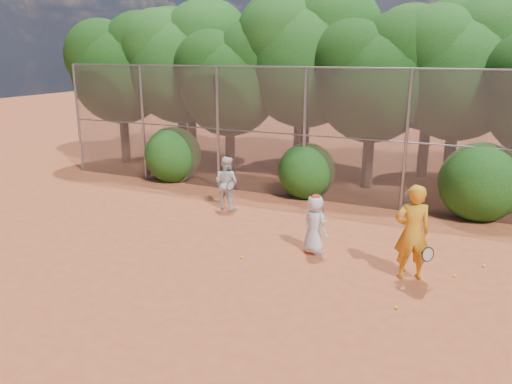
% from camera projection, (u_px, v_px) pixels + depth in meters
% --- Properties ---
extents(ground, '(80.00, 80.00, 0.00)m').
position_uv_depth(ground, '(249.00, 281.00, 10.01)').
color(ground, '#AA4926').
rests_on(ground, ground).
extents(fence_back, '(20.05, 0.09, 4.03)m').
position_uv_depth(fence_back, '(333.00, 135.00, 14.74)').
color(fence_back, gray).
rests_on(fence_back, ground).
extents(tree_0, '(4.38, 3.81, 6.00)m').
position_uv_depth(tree_0, '(122.00, 65.00, 19.78)').
color(tree_0, black).
rests_on(tree_0, ground).
extents(tree_1, '(4.64, 4.03, 6.35)m').
position_uv_depth(tree_1, '(182.00, 59.00, 19.15)').
color(tree_1, black).
rests_on(tree_1, ground).
extents(tree_2, '(3.99, 3.47, 5.47)m').
position_uv_depth(tree_2, '(231.00, 77.00, 17.68)').
color(tree_2, black).
rests_on(tree_2, ground).
extents(tree_3, '(4.89, 4.26, 6.70)m').
position_uv_depth(tree_3, '(308.00, 53.00, 17.33)').
color(tree_3, black).
rests_on(tree_3, ground).
extents(tree_4, '(4.19, 3.64, 5.73)m').
position_uv_depth(tree_4, '(375.00, 74.00, 15.96)').
color(tree_4, black).
rests_on(tree_4, ground).
extents(tree_5, '(4.51, 3.92, 6.17)m').
position_uv_depth(tree_5, '(461.00, 65.00, 15.58)').
color(tree_5, black).
rests_on(tree_5, ground).
extents(tree_9, '(4.83, 4.20, 6.62)m').
position_uv_depth(tree_9, '(191.00, 54.00, 21.51)').
color(tree_9, black).
rests_on(tree_9, ground).
extents(tree_10, '(5.15, 4.48, 7.06)m').
position_uv_depth(tree_10, '(303.00, 47.00, 19.59)').
color(tree_10, black).
rests_on(tree_10, ground).
extents(tree_11, '(4.64, 4.03, 6.35)m').
position_uv_depth(tree_11, '(434.00, 60.00, 17.35)').
color(tree_11, black).
rests_on(tree_11, ground).
extents(bush_0, '(2.00, 2.00, 2.00)m').
position_uv_depth(bush_0, '(173.00, 152.00, 17.67)').
color(bush_0, '#184A12').
rests_on(bush_0, ground).
extents(bush_1, '(1.80, 1.80, 1.80)m').
position_uv_depth(bush_1, '(307.00, 168.00, 15.68)').
color(bush_1, '#184A12').
rests_on(bush_1, ground).
extents(bush_2, '(2.20, 2.20, 2.20)m').
position_uv_depth(bush_2, '(480.00, 179.00, 13.60)').
color(bush_2, '#184A12').
rests_on(bush_2, ground).
extents(player_yellow, '(0.90, 0.72, 1.97)m').
position_uv_depth(player_yellow, '(412.00, 232.00, 9.89)').
color(player_yellow, orange).
rests_on(player_yellow, ground).
extents(player_teen, '(0.79, 0.70, 1.39)m').
position_uv_depth(player_teen, '(315.00, 224.00, 11.23)').
color(player_teen, silver).
rests_on(player_teen, ground).
extents(player_white, '(0.88, 0.76, 1.55)m').
position_uv_depth(player_white, '(226.00, 183.00, 14.45)').
color(player_white, silver).
rests_on(player_white, ground).
extents(ball_0, '(0.07, 0.07, 0.07)m').
position_uv_depth(ball_0, '(454.00, 276.00, 10.16)').
color(ball_0, yellow).
rests_on(ball_0, ground).
extents(ball_1, '(0.07, 0.07, 0.07)m').
position_uv_depth(ball_1, '(404.00, 269.00, 10.47)').
color(ball_1, yellow).
rests_on(ball_1, ground).
extents(ball_2, '(0.07, 0.07, 0.07)m').
position_uv_depth(ball_2, '(396.00, 307.00, 8.90)').
color(ball_2, yellow).
rests_on(ball_2, ground).
extents(ball_3, '(0.07, 0.07, 0.07)m').
position_uv_depth(ball_3, '(242.00, 257.00, 11.07)').
color(ball_3, yellow).
rests_on(ball_3, ground).
extents(ball_4, '(0.07, 0.07, 0.07)m').
position_uv_depth(ball_4, '(484.00, 266.00, 10.63)').
color(ball_4, yellow).
rests_on(ball_4, ground).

